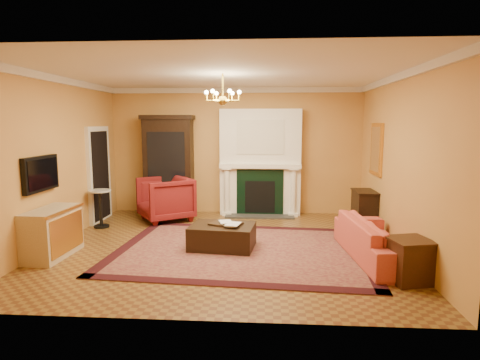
# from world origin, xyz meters

# --- Properties ---
(floor) EXTENTS (6.00, 5.50, 0.02)m
(floor) POSITION_xyz_m (0.00, 0.00, -0.01)
(floor) COLOR brown
(floor) RESTS_ON ground
(ceiling) EXTENTS (6.00, 5.50, 0.02)m
(ceiling) POSITION_xyz_m (0.00, 0.00, 3.01)
(ceiling) COLOR silver
(ceiling) RESTS_ON wall_back
(wall_back) EXTENTS (6.00, 0.02, 3.00)m
(wall_back) POSITION_xyz_m (0.00, 2.76, 1.50)
(wall_back) COLOR #CA9248
(wall_back) RESTS_ON floor
(wall_front) EXTENTS (6.00, 0.02, 3.00)m
(wall_front) POSITION_xyz_m (0.00, -2.76, 1.50)
(wall_front) COLOR #CA9248
(wall_front) RESTS_ON floor
(wall_left) EXTENTS (0.02, 5.50, 3.00)m
(wall_left) POSITION_xyz_m (-3.01, 0.00, 1.50)
(wall_left) COLOR #CA9248
(wall_left) RESTS_ON floor
(wall_right) EXTENTS (0.02, 5.50, 3.00)m
(wall_right) POSITION_xyz_m (3.01, 0.00, 1.50)
(wall_right) COLOR #CA9248
(wall_right) RESTS_ON floor
(fireplace) EXTENTS (1.90, 0.70, 2.50)m
(fireplace) POSITION_xyz_m (0.60, 2.57, 1.19)
(fireplace) COLOR white
(fireplace) RESTS_ON wall_back
(crown_molding) EXTENTS (6.00, 5.50, 0.12)m
(crown_molding) POSITION_xyz_m (0.00, 0.96, 2.94)
(crown_molding) COLOR silver
(crown_molding) RESTS_ON ceiling
(doorway) EXTENTS (0.08, 1.05, 2.10)m
(doorway) POSITION_xyz_m (-2.95, 1.70, 1.05)
(doorway) COLOR silver
(doorway) RESTS_ON wall_left
(tv_panel) EXTENTS (0.09, 0.95, 0.58)m
(tv_panel) POSITION_xyz_m (-2.95, -0.60, 1.35)
(tv_panel) COLOR black
(tv_panel) RESTS_ON wall_left
(gilt_mirror) EXTENTS (0.06, 0.76, 1.05)m
(gilt_mirror) POSITION_xyz_m (2.97, 1.40, 1.65)
(gilt_mirror) COLOR gold
(gilt_mirror) RESTS_ON wall_right
(chandelier) EXTENTS (0.63, 0.55, 0.53)m
(chandelier) POSITION_xyz_m (-0.00, 0.00, 2.61)
(chandelier) COLOR gold
(chandelier) RESTS_ON ceiling
(oriental_rug) EXTENTS (4.48, 3.49, 0.02)m
(oriental_rug) POSITION_xyz_m (0.34, -0.23, 0.01)
(oriental_rug) COLOR #4B101E
(oriental_rug) RESTS_ON floor
(china_cabinet) EXTENTS (1.14, 0.53, 2.26)m
(china_cabinet) POSITION_xyz_m (-1.58, 2.49, 1.13)
(china_cabinet) COLOR black
(china_cabinet) RESTS_ON floor
(wingback_armchair) EXTENTS (1.40, 1.41, 1.08)m
(wingback_armchair) POSITION_xyz_m (-1.51, 1.81, 0.54)
(wingback_armchair) COLOR maroon
(wingback_armchair) RESTS_ON floor
(pedestal_table) EXTENTS (0.45, 0.45, 0.80)m
(pedestal_table) POSITION_xyz_m (-2.70, 1.10, 0.46)
(pedestal_table) COLOR black
(pedestal_table) RESTS_ON floor
(commode) EXTENTS (0.55, 1.09, 0.80)m
(commode) POSITION_xyz_m (-2.73, -0.76, 0.40)
(commode) COLOR #C7B091
(commode) RESTS_ON floor
(coral_sofa) EXTENTS (0.84, 2.23, 0.85)m
(coral_sofa) POSITION_xyz_m (2.56, -0.52, 0.43)
(coral_sofa) COLOR #BE513C
(coral_sofa) RESTS_ON floor
(end_table) EXTENTS (0.60, 0.60, 0.58)m
(end_table) POSITION_xyz_m (2.72, -1.46, 0.29)
(end_table) COLOR #34180E
(end_table) RESTS_ON floor
(console_table) EXTENTS (0.40, 0.69, 0.76)m
(console_table) POSITION_xyz_m (2.78, 1.41, 0.38)
(console_table) COLOR black
(console_table) RESTS_ON floor
(leather_ottoman) EXTENTS (1.16, 0.90, 0.40)m
(leather_ottoman) POSITION_xyz_m (-0.00, -0.15, 0.22)
(leather_ottoman) COLOR black
(leather_ottoman) RESTS_ON oriental_rug
(ottoman_tray) EXTENTS (0.62, 0.57, 0.03)m
(ottoman_tray) POSITION_xyz_m (0.05, -0.13, 0.44)
(ottoman_tray) COLOR black
(ottoman_tray) RESTS_ON leather_ottoman
(book_a) EXTENTS (0.21, 0.08, 0.28)m
(book_a) POSITION_xyz_m (-0.05, -0.16, 0.60)
(book_a) COLOR gray
(book_a) RESTS_ON ottoman_tray
(book_b) EXTENTS (0.23, 0.07, 0.31)m
(book_b) POSITION_xyz_m (0.08, -0.25, 0.61)
(book_b) COLOR gray
(book_b) RESTS_ON ottoman_tray
(topiary_left) EXTENTS (0.16, 0.16, 0.44)m
(topiary_left) POSITION_xyz_m (-0.15, 2.53, 1.47)
(topiary_left) COLOR gray
(topiary_left) RESTS_ON fireplace
(topiary_right) EXTENTS (0.16, 0.16, 0.44)m
(topiary_right) POSITION_xyz_m (1.26, 2.53, 1.47)
(topiary_right) COLOR gray
(topiary_right) RESTS_ON fireplace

